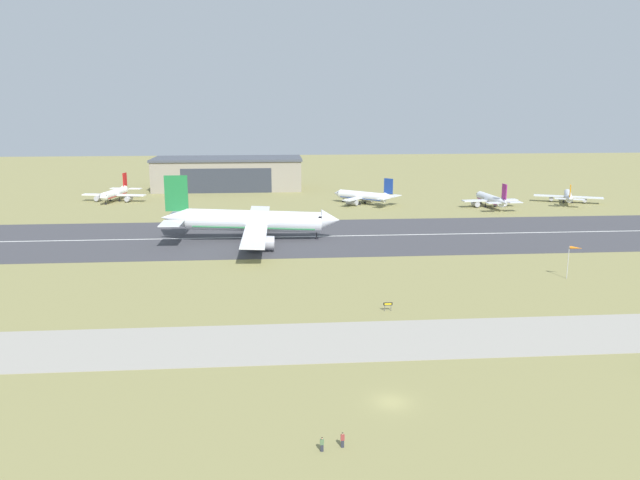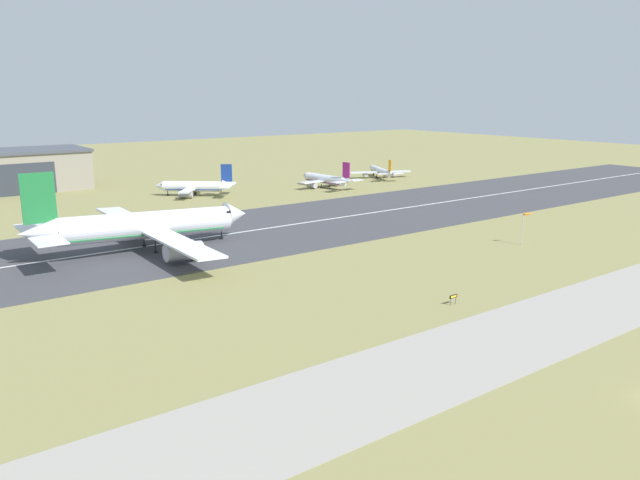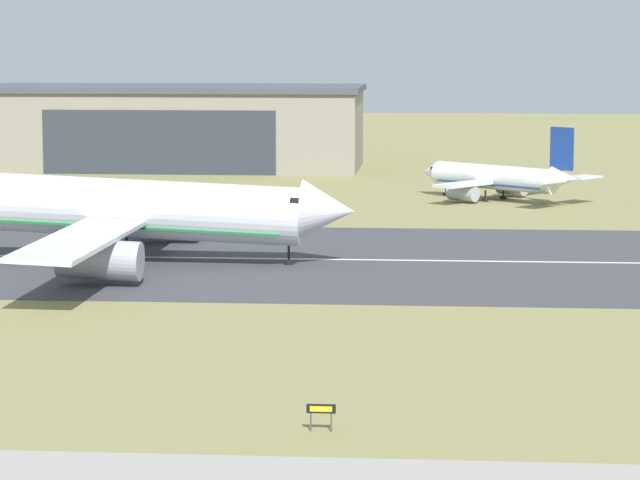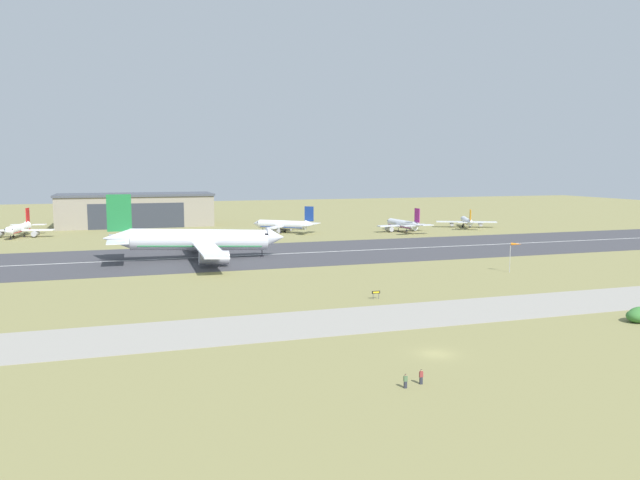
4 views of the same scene
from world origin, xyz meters
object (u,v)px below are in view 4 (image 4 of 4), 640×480
(windsock_pole, at_px, (516,246))
(spectator_left, at_px, (405,381))
(airplane_parked_west, at_px, (467,221))
(spectator_right, at_px, (421,376))
(airplane_parked_east, at_px, (19,229))
(airplane_parked_far_east, at_px, (403,224))
(runway_sign, at_px, (376,293))
(airplane_parked_centre, at_px, (283,225))
(airplane_landing, at_px, (199,240))
(shrub_clump, at_px, (639,315))

(windsock_pole, height_order, spectator_left, windsock_pole)
(airplane_parked_west, xyz_separation_m, spectator_right, (-101.12, -157.38, -1.65))
(airplane_parked_east, height_order, windsock_pole, airplane_parked_east)
(airplane_parked_far_east, bearing_deg, runway_sign, -117.90)
(airplane_parked_centre, relative_size, spectator_right, 14.20)
(airplane_parked_west, relative_size, runway_sign, 15.49)
(airplane_landing, bearing_deg, spectator_left, -84.82)
(airplane_landing, relative_size, runway_sign, 36.09)
(windsock_pole, relative_size, runway_sign, 4.33)
(airplane_parked_west, xyz_separation_m, airplane_parked_centre, (-74.78, 3.16, 0.39))
(windsock_pole, distance_m, spectator_right, 81.32)
(windsock_pole, bearing_deg, airplane_parked_east, 135.87)
(airplane_landing, relative_size, shrub_clump, 12.20)
(airplane_parked_west, distance_m, runway_sign, 144.24)
(airplane_parked_west, height_order, shrub_clump, airplane_parked_west)
(airplane_landing, height_order, airplane_parked_centre, airplane_landing)
(airplane_parked_centre, distance_m, runway_sign, 118.14)
(airplane_parked_east, xyz_separation_m, runway_sign, (77.14, -132.05, -1.72))
(airplane_parked_far_east, height_order, shrub_clump, airplane_parked_far_east)
(airplane_landing, height_order, airplane_parked_west, airplane_landing)
(airplane_parked_west, bearing_deg, spectator_right, -122.72)
(airplane_parked_east, bearing_deg, spectator_left, -70.60)
(shrub_clump, bearing_deg, windsock_pole, 78.27)
(spectator_right, bearing_deg, runway_sign, 73.20)
(runway_sign, bearing_deg, airplane_parked_far_east, 62.10)
(airplane_parked_far_east, bearing_deg, spectator_left, -115.49)
(windsock_pole, bearing_deg, airplane_parked_centre, 105.74)
(airplane_parked_west, distance_m, airplane_parked_east, 166.19)
(runway_sign, relative_size, spectator_right, 0.94)
(airplane_parked_west, relative_size, spectator_left, 15.43)
(shrub_clump, height_order, spectator_left, shrub_clump)
(airplane_landing, height_order, spectator_right, airplane_landing)
(airplane_parked_centre, distance_m, spectator_left, 163.67)
(runway_sign, distance_m, spectator_left, 46.35)
(windsock_pole, relative_size, spectator_left, 4.31)
(airplane_parked_west, height_order, windsock_pole, airplane_parked_west)
(airplane_parked_west, height_order, spectator_left, airplane_parked_west)
(windsock_pole, bearing_deg, airplane_parked_far_east, 80.60)
(airplane_landing, distance_m, spectator_left, 104.17)
(airplane_parked_far_east, distance_m, spectator_left, 166.90)
(airplane_parked_west, height_order, spectator_right, airplane_parked_west)
(runway_sign, height_order, spectator_left, spectator_left)
(airplane_parked_east, bearing_deg, airplane_parked_far_east, -10.66)
(airplane_parked_west, bearing_deg, runway_sign, -127.64)
(airplane_parked_centre, height_order, airplane_parked_far_east, airplane_parked_centre)
(airplane_parked_centre, distance_m, windsock_pole, 104.58)
(runway_sign, bearing_deg, shrub_clump, -41.38)
(airplane_landing, height_order, runway_sign, airplane_landing)
(airplane_parked_east, distance_m, spectator_right, 186.59)
(airplane_parked_west, height_order, airplane_parked_centre, airplane_parked_centre)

